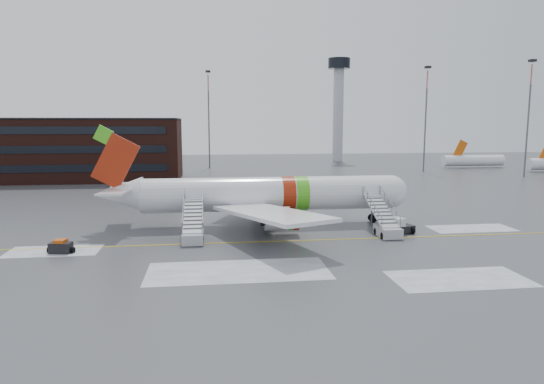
{
  "coord_description": "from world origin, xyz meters",
  "views": [
    {
      "loc": [
        -8.07,
        -46.2,
        11.35
      ],
      "look_at": [
        -1.45,
        4.8,
        4.0
      ],
      "focal_mm": 32.0,
      "sensor_mm": 36.0,
      "label": 1
    }
  ],
  "objects": [
    {
      "name": "light_mast_far_ne",
      "position": [
        42.0,
        62.0,
        13.84
      ],
      "size": [
        1.2,
        1.2,
        24.25
      ],
      "color": "#595B60",
      "rests_on": "ground"
    },
    {
      "name": "pushback_tug",
      "position": [
        11.19,
        0.77,
        0.73
      ],
      "size": [
        3.21,
        2.73,
        1.66
      ],
      "color": "black",
      "rests_on": "ground"
    },
    {
      "name": "ground",
      "position": [
        0.0,
        0.0,
        0.0
      ],
      "size": [
        260.0,
        260.0,
        0.0
      ],
      "primitive_type": "plane",
      "color": "#494C4F",
      "rests_on": "ground"
    },
    {
      "name": "distant_aircraft",
      "position": [
        62.5,
        64.0,
        0.0
      ],
      "size": [
        35.0,
        18.0,
        8.0
      ],
      "primitive_type": null,
      "color": "#D8590C",
      "rests_on": "ground"
    },
    {
      "name": "airstair_aft",
      "position": [
        -9.75,
        0.27,
        1.06
      ],
      "size": [
        2.05,
        7.7,
        3.48
      ],
      "color": "#AAACB1",
      "rests_on": "ground"
    },
    {
      "name": "control_tower",
      "position": [
        30.0,
        95.0,
        18.75
      ],
      "size": [
        6.4,
        6.4,
        30.0
      ],
      "color": "#B2B5BA",
      "rests_on": "ground"
    },
    {
      "name": "terminal_building",
      "position": [
        -45.0,
        54.98,
        6.2
      ],
      "size": [
        62.0,
        16.11,
        12.3
      ],
      "color": "#3F1E16",
      "rests_on": "ground"
    },
    {
      "name": "airstair_fwd",
      "position": [
        9.62,
        0.27,
        1.06
      ],
      "size": [
        2.05,
        7.7,
        3.48
      ],
      "color": "#ACAFB4",
      "rests_on": "ground"
    },
    {
      "name": "baggage_tractor",
      "position": [
        -21.15,
        -2.74,
        0.52
      ],
      "size": [
        2.43,
        1.38,
        1.22
      ],
      "color": "black",
      "rests_on": "ground"
    },
    {
      "name": "light_mast_far_n",
      "position": [
        -8.0,
        78.0,
        13.84
      ],
      "size": [
        1.2,
        1.2,
        24.25
      ],
      "color": "#595B60",
      "rests_on": "ground"
    },
    {
      "name": "light_mast_far_e",
      "position": [
        58.0,
        48.0,
        13.84
      ],
      "size": [
        1.2,
        1.2,
        24.25
      ],
      "color": "#595B60",
      "rests_on": "ground"
    },
    {
      "name": "airliner",
      "position": [
        -2.4,
        6.8,
        3.42
      ],
      "size": [
        35.03,
        32.97,
        11.18
      ],
      "color": "white",
      "rests_on": "ground"
    }
  ]
}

